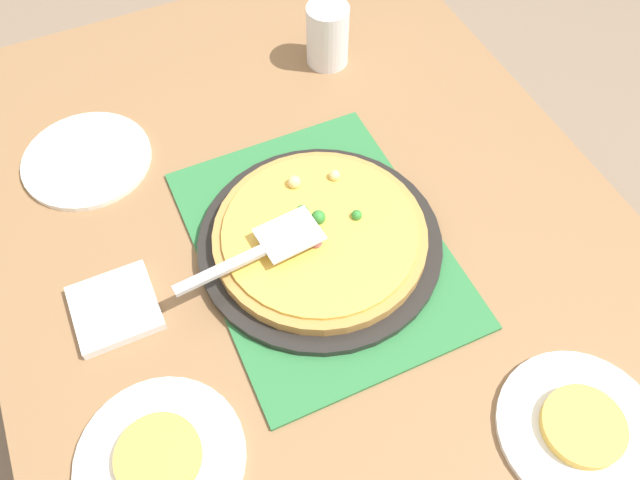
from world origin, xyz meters
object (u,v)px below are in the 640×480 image
object	(u,v)px
served_slice_right	(583,426)
pizza_server	(262,250)
served_slice_left	(158,456)
napkin_stack	(115,308)
plate_side	(87,159)
cup_near	(328,35)
pizza	(320,235)
plate_near_left	(160,459)
pizza_pan	(320,243)
plate_far_right	(580,429)

from	to	relation	value
served_slice_right	pizza_server	xyz separation A→B (m)	(-0.40, -0.29, 0.05)
served_slice_left	napkin_stack	bearing A→B (deg)	179.39
pizza_server	plate_side	bearing A→B (deg)	-150.16
cup_near	napkin_stack	xyz separation A→B (m)	(0.37, -0.52, -0.05)
napkin_stack	served_slice_right	bearing A→B (deg)	49.91
pizza	plate_near_left	xyz separation A→B (m)	(0.22, -0.32, -0.03)
pizza_pan	napkin_stack	xyz separation A→B (m)	(-0.02, -0.32, -0.01)
served_slice_left	cup_near	xyz separation A→B (m)	(-0.61, 0.52, 0.04)
served_slice_left	pizza_server	distance (m)	0.31
pizza_server	napkin_stack	size ratio (longest dim) A/B	1.94
plate_far_right	pizza_server	size ratio (longest dim) A/B	0.94
pizza	plate_far_right	bearing A→B (deg)	24.96
pizza_pan	pizza	bearing A→B (deg)	165.48
pizza	plate_far_right	size ratio (longest dim) A/B	1.50
plate_far_right	pizza	bearing A→B (deg)	-155.04
plate_side	napkin_stack	size ratio (longest dim) A/B	1.83
pizza_pan	served_slice_left	world-z (taller)	served_slice_left
plate_far_right	plate_side	bearing A→B (deg)	-146.81
plate_near_left	plate_far_right	bearing A→B (deg)	69.49
plate_near_left	plate_side	bearing A→B (deg)	176.73
plate_far_right	plate_side	size ratio (longest dim) A/B	1.00
cup_near	napkin_stack	size ratio (longest dim) A/B	1.00
pizza_pan	cup_near	size ratio (longest dim) A/B	3.17
plate_side	pizza_pan	bearing A→B (deg)	41.53
cup_near	pizza_server	distance (m)	0.50
plate_far_right	pizza_server	distance (m)	0.49
pizza_pan	napkin_stack	distance (m)	0.32
plate_near_left	napkin_stack	size ratio (longest dim) A/B	1.83
pizza_pan	napkin_stack	world-z (taller)	pizza_pan
napkin_stack	cup_near	bearing A→B (deg)	125.81
pizza	pizza_server	size ratio (longest dim) A/B	1.42
served_slice_left	napkin_stack	xyz separation A→B (m)	(-0.24, 0.00, -0.01)
pizza_pan	plate_far_right	size ratio (longest dim) A/B	1.73
pizza_pan	plate_side	bearing A→B (deg)	-138.47
pizza	plate_side	size ratio (longest dim) A/B	1.50
pizza	cup_near	distance (m)	0.44
pizza	served_slice_left	xyz separation A→B (m)	(0.22, -0.32, -0.01)
pizza_server	plate_far_right	bearing A→B (deg)	35.86
pizza_pan	served_slice_left	bearing A→B (deg)	-56.32
plate_far_right	plate_side	world-z (taller)	same
plate_near_left	served_slice_right	size ratio (longest dim) A/B	2.00
pizza_pan	pizza	size ratio (longest dim) A/B	1.15
pizza	plate_side	world-z (taller)	pizza
pizza_pan	pizza_server	bearing A→B (deg)	-84.35
pizza_server	pizza	bearing A→B (deg)	96.09
plate_far_right	served_slice_left	bearing A→B (deg)	-110.51
plate_side	cup_near	world-z (taller)	cup_near
plate_far_right	served_slice_left	distance (m)	0.55
cup_near	pizza_server	xyz separation A→B (m)	(0.40, -0.29, 0.00)
plate_far_right	cup_near	bearing A→B (deg)	179.61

